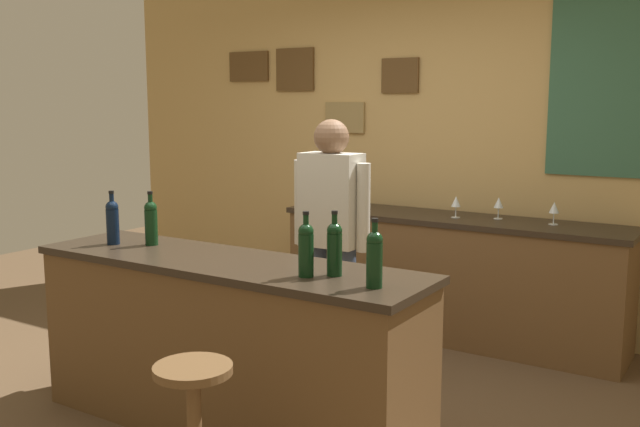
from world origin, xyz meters
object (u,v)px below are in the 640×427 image
(wine_glass_b, at_px, (499,203))
(coffee_mug, at_px, (342,201))
(bartender, at_px, (331,233))
(wine_bottle_a, at_px, (113,220))
(wine_glass_a, at_px, (456,202))
(wine_bottle_e, at_px, (374,257))
(wine_bottle_c, at_px, (306,248))
(wine_bottle_d, at_px, (334,247))
(wine_glass_c, at_px, (554,209))
(wine_bottle_b, at_px, (151,221))
(bar_stool, at_px, (194,417))

(wine_glass_b, height_order, coffee_mug, wine_glass_b)
(bartender, relative_size, wine_bottle_a, 5.29)
(wine_glass_a, xyz_separation_m, wine_glass_b, (0.28, 0.11, 0.00))
(wine_bottle_e, bearing_deg, wine_bottle_c, 179.15)
(bartender, relative_size, coffee_mug, 12.96)
(wine_bottle_c, bearing_deg, bartender, 115.14)
(bartender, relative_size, wine_bottle_d, 5.29)
(wine_glass_b, height_order, wine_glass_c, same)
(wine_glass_a, xyz_separation_m, coffee_mug, (-0.95, 0.01, -0.06))
(wine_bottle_a, height_order, wine_bottle_b, same)
(wine_bottle_e, xyz_separation_m, wine_glass_a, (-0.47, 2.10, -0.05))
(wine_glass_b, bearing_deg, wine_bottle_a, -124.99)
(wine_bottle_a, height_order, wine_glass_b, wine_bottle_a)
(wine_bottle_b, xyz_separation_m, wine_glass_b, (1.31, 2.06, -0.05))
(bar_stool, height_order, wine_bottle_c, wine_bottle_c)
(bar_stool, height_order, wine_glass_c, wine_glass_c)
(bar_stool, relative_size, wine_glass_b, 4.39)
(wine_bottle_d, distance_m, coffee_mug, 2.33)
(wine_glass_c, bearing_deg, wine_bottle_a, -131.86)
(bartender, height_order, bar_stool, bartender)
(bartender, relative_size, wine_glass_b, 10.45)
(wine_bottle_b, distance_m, wine_glass_b, 2.44)
(wine_bottle_a, bearing_deg, bartender, 43.75)
(wine_bottle_e, bearing_deg, wine_bottle_d, 160.45)
(bar_stool, xyz_separation_m, wine_glass_b, (0.27, 2.87, 0.55))
(bar_stool, bearing_deg, wine_bottle_c, 81.03)
(wine_bottle_d, relative_size, wine_glass_a, 1.97)
(wine_bottle_e, relative_size, wine_glass_c, 1.97)
(wine_bottle_c, relative_size, wine_bottle_d, 1.00)
(wine_bottle_c, bearing_deg, wine_bottle_d, 40.72)
(wine_glass_a, distance_m, coffee_mug, 0.95)
(wine_bottle_e, bearing_deg, wine_bottle_a, 178.28)
(bartender, distance_m, wine_bottle_b, 1.06)
(wine_bottle_c, distance_m, wine_bottle_d, 0.13)
(wine_bottle_c, bearing_deg, wine_glass_a, 93.03)
(wine_glass_a, height_order, coffee_mug, wine_glass_a)
(bar_stool, bearing_deg, wine_bottle_b, 142.22)
(coffee_mug, bearing_deg, wine_glass_a, -0.53)
(bar_stool, xyz_separation_m, wine_glass_c, (0.66, 2.83, 0.55))
(wine_bottle_d, bearing_deg, wine_glass_b, 88.27)
(bartender, height_order, coffee_mug, bartender)
(wine_bottle_a, xyz_separation_m, wine_bottle_e, (1.71, -0.05, 0.00))
(wine_glass_a, bearing_deg, coffee_mug, 179.47)
(bar_stool, height_order, wine_glass_b, wine_glass_b)
(wine_bottle_a, distance_m, wine_glass_b, 2.64)
(wine_bottle_b, height_order, wine_bottle_e, same)
(bartender, xyz_separation_m, coffee_mug, (-0.63, 1.18, 0.01))
(wine_bottle_a, bearing_deg, wine_glass_c, 48.14)
(wine_bottle_b, bearing_deg, wine_glass_a, 62.05)
(wine_glass_c, distance_m, coffee_mug, 1.62)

